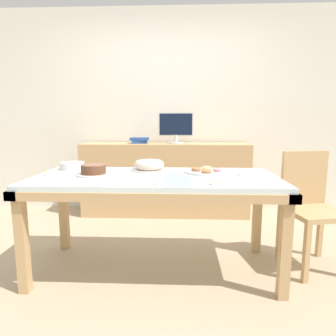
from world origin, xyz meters
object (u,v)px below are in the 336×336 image
book_stack (139,140)px  plate_stack (72,166)px  chair (311,203)px  tealight_centre (212,184)px  tealight_right_edge (157,183)px  cake_chocolate_round (93,170)px  tealight_left_edge (240,175)px  tealight_near_front (47,174)px  pastry_platter (206,171)px  computer_monitor (176,128)px  cake_golden_bundt (149,166)px

book_stack → plate_stack: 1.27m
chair → plate_stack: bearing=176.1°
chair → tealight_centre: (-0.85, -0.46, 0.26)m
book_stack → tealight_right_edge: 1.83m
book_stack → tealight_right_edge: bearing=-78.5°
cake_chocolate_round → tealight_left_edge: cake_chocolate_round is taller
tealight_centre → tealight_right_edge: size_ratio=1.00×
book_stack → tealight_near_front: (-0.51, -1.50, -0.16)m
pastry_platter → tealight_right_edge: bearing=-126.7°
pastry_platter → tealight_centre: pastry_platter is taller
computer_monitor → cake_chocolate_round: computer_monitor is taller
chair → cake_golden_bundt: bearing=175.8°
tealight_right_edge → tealight_near_front: bearing=161.6°
plate_stack → tealight_left_edge: (1.40, -0.26, -0.02)m
tealight_centre → cake_chocolate_round: bearing=159.8°
computer_monitor → chair: bearing=-49.5°
pastry_platter → tealight_centre: size_ratio=8.99×
pastry_platter → tealight_left_edge: pastry_platter is taller
computer_monitor → cake_golden_bundt: size_ratio=1.44×
chair → computer_monitor: bearing=130.5°
book_stack → plate_stack: bearing=-109.9°
pastry_platter → tealight_near_front: 1.25m
tealight_centre → tealight_left_edge: size_ratio=1.00×
tealight_left_edge → chair: bearing=11.5°
chair → tealight_centre: bearing=-151.5°
computer_monitor → tealight_left_edge: size_ratio=10.60×
chair → tealight_centre: size_ratio=23.50×
cake_golden_bundt → pastry_platter: size_ratio=0.82×
book_stack → cake_golden_bundt: book_stack is taller
computer_monitor → tealight_centre: size_ratio=10.60×
cake_golden_bundt → pastry_platter: cake_golden_bundt is taller
book_stack → computer_monitor: bearing=-0.2°
cake_chocolate_round → plate_stack: (-0.27, 0.27, -0.01)m
pastry_platter → chair: bearing=-1.3°
plate_stack → tealight_centre: size_ratio=5.25×
book_stack → pastry_platter: size_ratio=0.65×
computer_monitor → pastry_platter: bearing=-78.2°
plate_stack → tealight_right_edge: bearing=-37.3°
cake_golden_bundt → computer_monitor: bearing=80.5°
chair → book_stack: 2.10m
tealight_near_front → cake_chocolate_round: bearing=6.7°
cake_golden_bundt → chair: bearing=-4.2°
cake_chocolate_round → cake_golden_bundt: cake_golden_bundt is taller
tealight_centre → tealight_right_edge: 0.36m
chair → plate_stack: chair is taller
book_stack → tealight_right_edge: size_ratio=5.86×
cake_chocolate_round → pastry_platter: cake_chocolate_round is taller
chair → tealight_right_edge: chair is taller
computer_monitor → cake_chocolate_round: (-0.61, -1.45, -0.29)m
cake_golden_bundt → plate_stack: (-0.68, 0.04, -0.01)m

